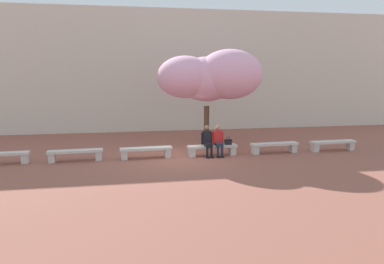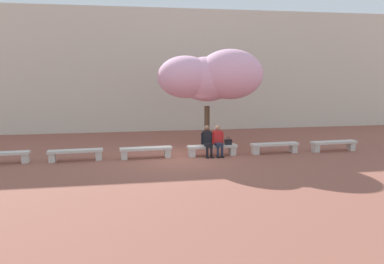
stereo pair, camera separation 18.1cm
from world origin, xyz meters
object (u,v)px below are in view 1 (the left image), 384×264
(person_seated_right, at_px, (218,139))
(stone_bench_east_end, at_px, (274,146))
(stone_bench_far_east, at_px, (333,144))
(stone_bench_near_east, at_px, (212,148))
(cherry_tree_main, at_px, (210,77))
(handbag, at_px, (228,142))
(stone_bench_west_end, at_px, (0,156))
(stone_bench_center, at_px, (146,151))
(stone_bench_near_west, at_px, (75,153))
(person_seated_left, at_px, (207,140))

(person_seated_right, bearing_deg, stone_bench_east_end, 1.21)
(stone_bench_far_east, bearing_deg, stone_bench_near_east, 180.00)
(stone_bench_far_east, xyz_separation_m, cherry_tree_main, (-5.25, 1.68, 2.96))
(stone_bench_near_east, height_order, handbag, handbag)
(stone_bench_near_east, bearing_deg, stone_bench_east_end, 0.00)
(stone_bench_near_east, relative_size, stone_bench_east_end, 1.00)
(stone_bench_west_end, distance_m, stone_bench_center, 5.53)
(person_seated_right, bearing_deg, stone_bench_west_end, 179.64)
(stone_bench_near_west, bearing_deg, stone_bench_center, 0.00)
(stone_bench_east_end, bearing_deg, person_seated_right, -178.79)
(stone_bench_west_end, xyz_separation_m, person_seated_right, (8.53, -0.05, 0.39))
(stone_bench_near_east, height_order, person_seated_left, person_seated_left)
(stone_bench_west_end, bearing_deg, stone_bench_far_east, 0.00)
(stone_bench_west_end, xyz_separation_m, handbag, (8.98, -0.02, 0.27))
(person_seated_right, distance_m, handbag, 0.46)
(stone_bench_far_east, bearing_deg, stone_bench_near_west, 180.00)
(cherry_tree_main, bearing_deg, stone_bench_near_east, -99.58)
(person_seated_left, xyz_separation_m, handbag, (0.91, 0.03, -0.12))
(stone_bench_center, xyz_separation_m, cherry_tree_main, (3.05, 1.68, 2.96))
(stone_bench_east_end, height_order, stone_bench_far_east, same)
(stone_bench_near_east, xyz_separation_m, handbag, (0.68, -0.02, 0.27))
(stone_bench_near_west, bearing_deg, handbag, -0.20)
(stone_bench_near_east, xyz_separation_m, stone_bench_far_east, (5.53, 0.00, 0.00))
(stone_bench_near_west, bearing_deg, person_seated_left, -0.58)
(stone_bench_near_west, bearing_deg, stone_bench_near_east, 0.00)
(stone_bench_west_end, relative_size, stone_bench_east_end, 1.00)
(stone_bench_near_west, distance_m, stone_bench_east_end, 8.30)
(stone_bench_center, distance_m, person_seated_left, 2.57)
(person_seated_left, distance_m, cherry_tree_main, 3.15)
(cherry_tree_main, bearing_deg, stone_bench_east_end, -34.10)
(stone_bench_near_west, relative_size, stone_bench_center, 1.00)
(stone_bench_west_end, relative_size, person_seated_left, 1.65)
(stone_bench_east_end, distance_m, handbag, 2.10)
(handbag, height_order, cherry_tree_main, cherry_tree_main)
(stone_bench_east_end, height_order, person_seated_left, person_seated_left)
(stone_bench_west_end, xyz_separation_m, person_seated_left, (8.07, -0.05, 0.39))
(stone_bench_west_end, distance_m, person_seated_left, 8.08)
(stone_bench_west_end, bearing_deg, cherry_tree_main, 11.08)
(stone_bench_center, relative_size, stone_bench_far_east, 1.00)
(person_seated_left, bearing_deg, cherry_tree_main, 73.60)
(cherry_tree_main, bearing_deg, stone_bench_far_east, -17.76)
(stone_bench_west_end, xyz_separation_m, stone_bench_far_east, (13.84, 0.00, 0.00))
(cherry_tree_main, bearing_deg, handbag, -76.88)
(person_seated_right, height_order, cherry_tree_main, cherry_tree_main)
(stone_bench_near_east, bearing_deg, stone_bench_far_east, 0.00)
(person_seated_left, bearing_deg, stone_bench_near_east, 13.27)
(stone_bench_east_end, xyz_separation_m, cherry_tree_main, (-2.48, 1.68, 2.96))
(stone_bench_east_end, distance_m, person_seated_left, 3.02)
(stone_bench_east_end, bearing_deg, person_seated_left, -178.98)
(stone_bench_near_west, xyz_separation_m, handbag, (6.22, -0.02, 0.27))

